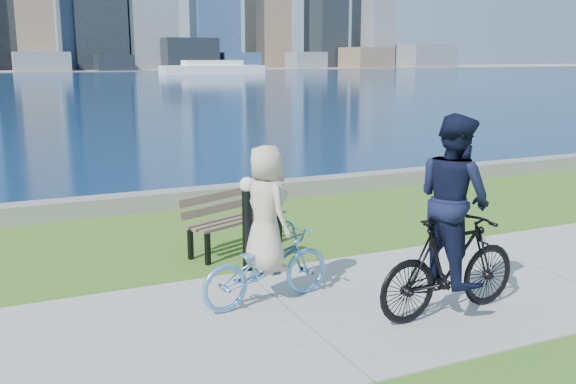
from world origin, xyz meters
name	(u,v)px	position (x,y,z in m)	size (l,w,h in m)	color
ground	(544,272)	(0.00, 0.00, 0.00)	(320.00, 320.00, 0.00)	#355E18
concrete_path	(544,271)	(0.00, 0.00, 0.01)	(80.00, 3.50, 0.02)	gray
seawall	(338,184)	(0.00, 6.20, 0.17)	(90.00, 0.50, 0.35)	slate
bay_water	(59,82)	(0.00, 72.00, 0.00)	(320.00, 131.00, 0.01)	#0B254A
far_shore	(30,70)	(0.00, 130.00, 0.06)	(320.00, 30.00, 0.12)	gray
ferry_far	(212,69)	(24.68, 91.52, 0.90)	(16.04, 4.58, 2.18)	white
park_bench	(232,215)	(-3.76, 2.92, 0.57)	(1.89, 1.27, 0.93)	black
bollard_lamp	(248,217)	(-3.90, 1.86, 0.80)	(0.22, 0.22, 1.39)	black
cyclist_woman	(266,246)	(-4.15, 0.56, 0.77)	(0.90, 1.89, 2.01)	#5699D3
cyclist_man	(452,233)	(-2.30, -0.71, 1.04)	(0.80, 2.06, 2.43)	black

